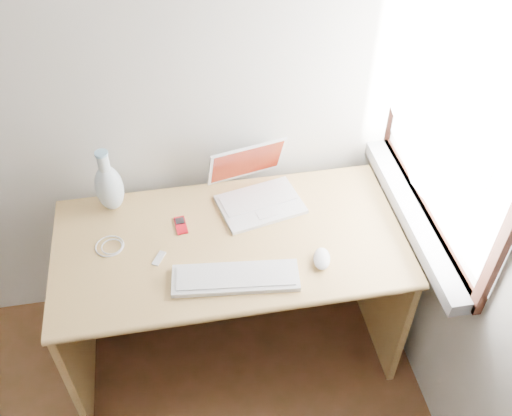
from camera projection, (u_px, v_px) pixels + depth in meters
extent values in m
cube|color=white|center=(458.00, 101.00, 1.94)|extent=(0.01, 0.90, 1.00)
cube|color=#99999C|center=(412.00, 214.00, 2.30)|extent=(0.10, 0.96, 0.06)
cube|color=white|center=(439.00, 96.00, 1.90)|extent=(0.02, 0.84, 0.92)
cube|color=tan|center=(229.00, 242.00, 2.28)|extent=(1.39, 0.70, 0.03)
cube|color=tan|center=(76.00, 320.00, 2.45)|extent=(0.03, 0.66, 0.71)
cube|color=tan|center=(378.00, 277.00, 2.62)|extent=(0.03, 0.66, 0.71)
cube|color=tan|center=(221.00, 226.00, 2.69)|extent=(1.33, 0.03, 0.47)
cube|color=white|center=(260.00, 204.00, 2.40)|extent=(0.38, 0.30, 0.02)
cube|color=white|center=(260.00, 203.00, 2.40)|extent=(0.33, 0.19, 0.00)
cube|color=white|center=(256.00, 166.00, 2.41)|extent=(0.35, 0.16, 0.22)
cube|color=maroon|center=(256.00, 166.00, 2.41)|extent=(0.32, 0.13, 0.19)
cube|color=white|center=(236.00, 278.00, 2.12)|extent=(0.49, 0.19, 0.02)
cube|color=white|center=(236.00, 276.00, 2.11)|extent=(0.45, 0.16, 0.00)
ellipsoid|color=white|center=(322.00, 259.00, 2.17)|extent=(0.09, 0.12, 0.04)
cube|color=#AA0B17|center=(181.00, 225.00, 2.32)|extent=(0.05, 0.10, 0.01)
cube|color=black|center=(181.00, 224.00, 2.32)|extent=(0.04, 0.04, 0.00)
torus|color=white|center=(110.00, 246.00, 2.24)|extent=(0.12, 0.12, 0.01)
cube|color=white|center=(159.00, 258.00, 2.20)|extent=(0.06, 0.08, 0.01)
ellipsoid|color=white|center=(109.00, 188.00, 2.33)|extent=(0.11, 0.11, 0.22)
cylinder|color=white|center=(103.00, 162.00, 2.23)|extent=(0.05, 0.05, 0.09)
cylinder|color=#92CBEA|center=(101.00, 154.00, 2.20)|extent=(0.05, 0.05, 0.01)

